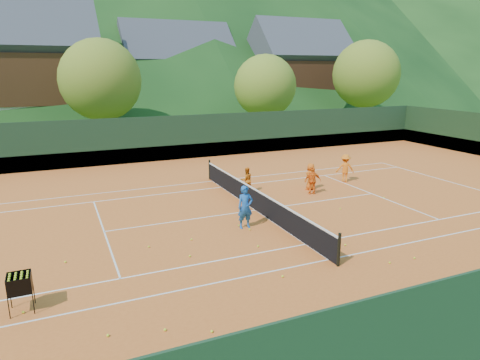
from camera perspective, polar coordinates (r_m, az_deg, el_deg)
name	(u,v)px	position (r m, az deg, el deg)	size (l,w,h in m)	color
ground	(256,211)	(18.80, 2.10, -4.10)	(400.00, 400.00, 0.00)	#33531A
clay_court	(256,210)	(18.80, 2.10, -4.07)	(40.00, 24.00, 0.02)	#C75A20
coach	(245,207)	(16.50, 0.70, -3.63)	(0.61, 0.40, 1.68)	#1955A7
student_a	(247,180)	(21.31, 0.88, 0.01)	(0.62, 0.49, 1.28)	orange
student_b	(313,181)	(21.30, 9.66, -0.08)	(0.80, 0.33, 1.37)	orange
student_c	(311,177)	(22.09, 9.39, 0.46)	(0.67, 0.44, 1.37)	orange
student_d	(345,168)	(23.98, 13.83, 1.54)	(0.99, 0.57, 1.53)	orange
tennis_ball_0	(250,229)	(16.50, 1.31, -6.61)	(0.07, 0.07, 0.07)	#D0F228
tennis_ball_1	(65,262)	(14.96, -22.26, -10.06)	(0.07, 0.07, 0.07)	#D0F228
tennis_ball_3	(108,335)	(10.93, -17.20, -19.18)	(0.07, 0.07, 0.07)	#D0F228
tennis_ball_4	(414,258)	(15.23, 22.24, -9.61)	(0.07, 0.07, 0.07)	#D0F228
tennis_ball_5	(165,330)	(10.82, -9.96, -19.07)	(0.07, 0.07, 0.07)	#D0F228
tennis_ball_6	(192,239)	(15.67, -6.48, -7.88)	(0.07, 0.07, 0.07)	#D0F228
tennis_ball_7	(283,276)	(13.05, 5.70, -12.67)	(0.07, 0.07, 0.07)	#D0F228
tennis_ball_8	(212,331)	(10.64, -3.78, -19.50)	(0.07, 0.07, 0.07)	#D0F228
tennis_ball_10	(149,247)	(15.31, -12.06, -8.69)	(0.07, 0.07, 0.07)	#D0F228
tennis_ball_11	(390,263)	(14.63, 19.34, -10.35)	(0.07, 0.07, 0.07)	#D0F228
tennis_ball_12	(190,256)	(14.37, -6.70, -10.04)	(0.07, 0.07, 0.07)	#D0F228
tennis_ball_13	(239,225)	(16.90, -0.17, -6.08)	(0.07, 0.07, 0.07)	#D0F228
tennis_ball_14	(340,209)	(19.39, 13.23, -3.74)	(0.07, 0.07, 0.07)	#D0F228
tennis_ball_15	(345,245)	(15.56, 13.86, -8.40)	(0.07, 0.07, 0.07)	#D0F228
tennis_ball_16	(258,246)	(15.03, 2.42, -8.81)	(0.07, 0.07, 0.07)	#D0F228
tennis_ball_17	(313,334)	(10.67, 9.74, -19.60)	(0.07, 0.07, 0.07)	#D0F228
tennis_ball_19	(23,312)	(12.57, -26.93, -15.44)	(0.07, 0.07, 0.07)	#D0F228
tennis_ball_20	(384,197)	(21.64, 18.64, -2.21)	(0.07, 0.07, 0.07)	#D0F228
tennis_ball_21	(306,222)	(17.47, 8.85, -5.56)	(0.07, 0.07, 0.07)	#D0F228
court_lines	(256,210)	(18.79, 2.10, -4.03)	(23.83, 11.03, 0.00)	white
tennis_net	(256,199)	(18.64, 2.12, -2.59)	(0.10, 12.07, 1.10)	black
perimeter_fence	(256,183)	(18.43, 2.14, -0.36)	(40.40, 24.24, 3.00)	black
ball_hopper	(20,284)	(12.38, -27.33, -12.24)	(0.57, 0.57, 1.00)	black
chalet_left	(22,73)	(46.10, -27.06, 12.56)	(13.80, 9.93, 12.92)	beige
chalet_mid	(177,78)	(51.90, -8.43, 13.27)	(12.65, 8.82, 11.45)	beige
chalet_right	(298,76)	(53.76, 7.73, 13.62)	(11.50, 8.82, 11.91)	beige
tree_b	(101,80)	(36.24, -18.07, 12.57)	(6.40, 6.40, 8.40)	#3E2919
tree_c	(265,86)	(39.31, 3.37, 12.39)	(5.60, 5.60, 7.35)	#432A1A
tree_d	(366,74)	(46.73, 16.43, 13.38)	(6.80, 6.80, 8.93)	#3C2718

